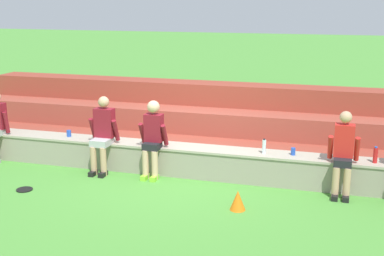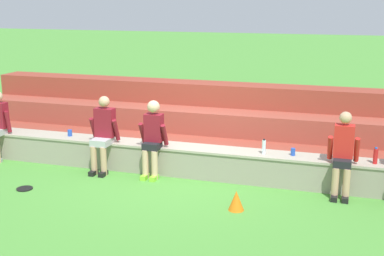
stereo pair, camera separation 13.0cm
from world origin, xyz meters
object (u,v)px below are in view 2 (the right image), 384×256
(person_left_of_center, at_px, (103,132))
(frisbee, at_px, (25,189))
(person_center, at_px, (153,136))
(plastic_cup_right_end, at_px, (70,133))
(water_bottle_mid_left, at_px, (375,156))
(plastic_cup_middle, at_px, (293,152))
(water_bottle_center_gap, at_px, (264,147))
(sports_cone, at_px, (236,201))
(person_right_of_center, at_px, (343,153))

(person_left_of_center, distance_m, frisbee, 1.67)
(person_center, bearing_deg, plastic_cup_right_end, 171.33)
(water_bottle_mid_left, relative_size, plastic_cup_middle, 2.15)
(water_bottle_center_gap, xyz_separation_m, water_bottle_mid_left, (1.78, 0.00, 0.00))
(person_center, relative_size, plastic_cup_right_end, 11.06)
(water_bottle_center_gap, bearing_deg, sports_cone, -98.64)
(person_left_of_center, height_order, person_right_of_center, person_left_of_center)
(water_bottle_mid_left, height_order, frisbee, water_bottle_mid_left)
(plastic_cup_right_end, bearing_deg, frisbee, -90.11)
(person_center, relative_size, water_bottle_mid_left, 5.04)
(water_bottle_center_gap, distance_m, plastic_cup_right_end, 3.74)
(person_right_of_center, relative_size, sports_cone, 4.54)
(frisbee, bearing_deg, plastic_cup_right_end, 89.89)
(person_left_of_center, height_order, plastic_cup_middle, person_left_of_center)
(plastic_cup_right_end, xyz_separation_m, plastic_cup_middle, (4.22, -0.01, 0.00))
(plastic_cup_right_end, height_order, frisbee, plastic_cup_right_end)
(person_right_of_center, distance_m, water_bottle_center_gap, 1.30)
(person_right_of_center, bearing_deg, person_center, 179.96)
(water_bottle_center_gap, relative_size, plastic_cup_middle, 2.09)
(person_center, bearing_deg, person_left_of_center, -179.85)
(person_right_of_center, bearing_deg, frisbee, -166.16)
(sports_cone, bearing_deg, person_left_of_center, 158.88)
(person_right_of_center, xyz_separation_m, frisbee, (-5.03, -1.24, -0.72))
(plastic_cup_right_end, xyz_separation_m, frisbee, (-0.00, -1.52, -0.58))
(person_left_of_center, bearing_deg, frisbee, -124.61)
(person_right_of_center, distance_m, plastic_cup_middle, 0.86)
(plastic_cup_right_end, bearing_deg, person_left_of_center, -18.13)
(sports_cone, bearing_deg, person_center, 148.99)
(plastic_cup_right_end, bearing_deg, person_center, -8.67)
(person_right_of_center, height_order, water_bottle_center_gap, person_right_of_center)
(plastic_cup_middle, bearing_deg, water_bottle_mid_left, -2.51)
(person_right_of_center, relative_size, water_bottle_center_gap, 5.22)
(water_bottle_mid_left, xyz_separation_m, frisbee, (-5.52, -1.45, -0.65))
(person_center, height_order, plastic_cup_right_end, person_center)
(sports_cone, bearing_deg, water_bottle_center_gap, 81.36)
(frisbee, bearing_deg, person_right_of_center, 13.84)
(person_right_of_center, relative_size, plastic_cup_middle, 10.90)
(person_right_of_center, height_order, plastic_cup_middle, person_right_of_center)
(person_center, relative_size, plastic_cup_middle, 10.84)
(water_bottle_center_gap, relative_size, frisbee, 0.98)
(water_bottle_mid_left, height_order, plastic_cup_right_end, water_bottle_mid_left)
(person_left_of_center, distance_m, sports_cone, 2.95)
(person_left_of_center, distance_m, water_bottle_center_gap, 2.90)
(water_bottle_mid_left, bearing_deg, person_left_of_center, -177.35)
(person_left_of_center, xyz_separation_m, water_bottle_mid_left, (4.67, 0.22, -0.08))
(plastic_cup_right_end, distance_m, plastic_cup_middle, 4.22)
(person_left_of_center, xyz_separation_m, person_right_of_center, (4.17, 0.00, -0.01))
(water_bottle_mid_left, bearing_deg, sports_cone, -147.47)
(plastic_cup_right_end, bearing_deg, person_right_of_center, -3.17)
(person_right_of_center, xyz_separation_m, sports_cone, (-1.48, -1.04, -0.57))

